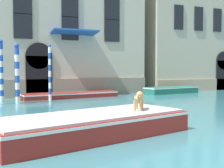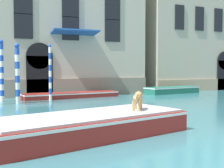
{
  "view_description": "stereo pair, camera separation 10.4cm",
  "coord_description": "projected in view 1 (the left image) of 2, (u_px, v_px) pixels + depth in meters",
  "views": [
    {
      "loc": [
        -6.54,
        -4.88,
        2.15
      ],
      "look_at": [
        0.4,
        10.76,
        1.2
      ],
      "focal_mm": 50.0,
      "sensor_mm": 36.0,
      "label": 1
    },
    {
      "loc": [
        -6.45,
        -4.92,
        2.15
      ],
      "look_at": [
        0.4,
        10.76,
        1.2
      ],
      "focal_mm": 50.0,
      "sensor_mm": 36.0,
      "label": 2
    }
  ],
  "objects": [
    {
      "name": "mooring_pole_1",
      "position": [
        50.0,
        72.0,
        19.9
      ],
      "size": [
        0.19,
        0.19,
        3.58
      ],
      "color": "white",
      "rests_on": "ground_plane"
    },
    {
      "name": "mooring_pole_3",
      "position": [
        1.0,
        70.0,
        19.01
      ],
      "size": [
        0.27,
        0.27,
        3.81
      ],
      "color": "white",
      "rests_on": "ground_plane"
    },
    {
      "name": "boat_foreground",
      "position": [
        91.0,
        124.0,
        9.61
      ],
      "size": [
        6.72,
        3.86,
        0.7
      ],
      "rotation": [
        0.0,
        0.0,
        0.24
      ],
      "color": "maroon",
      "rests_on": "ground_plane"
    },
    {
      "name": "palazzo_left",
      "position": [
        60.0,
        18.0,
        25.5
      ],
      "size": [
        12.59,
        7.4,
        12.32
      ],
      "color": "#BCB29E",
      "rests_on": "ground_plane"
    },
    {
      "name": "boat_moored_near_palazzo",
      "position": [
        71.0,
        95.0,
        21.57
      ],
      "size": [
        6.84,
        2.11,
        0.38
      ],
      "rotation": [
        0.0,
        0.0,
        0.09
      ],
      "color": "maroon",
      "rests_on": "ground_plane"
    },
    {
      "name": "dog_on_deck",
      "position": [
        139.0,
        98.0,
        10.45
      ],
      "size": [
        0.63,
        0.81,
        0.63
      ],
      "rotation": [
        0.0,
        0.0,
        0.94
      ],
      "color": "tan",
      "rests_on": "boat_foreground"
    },
    {
      "name": "boat_moored_far",
      "position": [
        171.0,
        90.0,
        25.12
      ],
      "size": [
        4.79,
        2.04,
        0.53
      ],
      "rotation": [
        0.0,
        0.0,
        0.13
      ],
      "color": "#1E6651",
      "rests_on": "ground_plane"
    },
    {
      "name": "mooring_pole_0",
      "position": [
        17.0,
        73.0,
        18.18
      ],
      "size": [
        0.29,
        0.29,
        3.53
      ],
      "color": "white",
      "rests_on": "ground_plane"
    }
  ]
}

